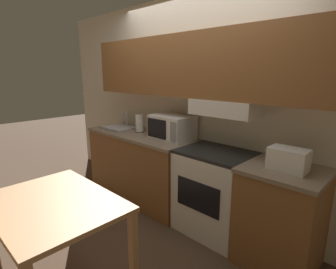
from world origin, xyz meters
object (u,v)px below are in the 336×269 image
paper_towel_roll (140,124)px  toaster (288,159)px  microwave (172,127)px  stove_range (214,192)px  sink_basin (119,127)px  dining_table (54,214)px

paper_towel_roll → toaster: bearing=-2.3°
paper_towel_roll → microwave: bearing=3.4°
stove_range → paper_towel_roll: 1.36m
toaster → sink_basin: (-2.35, 0.03, -0.08)m
dining_table → stove_range: bearing=74.2°
toaster → paper_towel_roll: 1.96m
dining_table → paper_towel_roll: bearing=118.2°
sink_basin → dining_table: size_ratio=0.42×
toaster → sink_basin: size_ratio=0.69×
toaster → microwave: bearing=175.4°
stove_range → toaster: toaster is taller
stove_range → dining_table: stove_range is taller
microwave → dining_table: 1.63m
microwave → sink_basin: 0.97m
toaster → dining_table: size_ratio=0.29×
microwave → paper_towel_roll: 0.57m
stove_range → microwave: size_ratio=1.82×
toaster → paper_towel_roll: (-1.96, 0.08, 0.02)m
sink_basin → microwave: bearing=5.0°
microwave → sink_basin: microwave is taller
sink_basin → dining_table: sink_basin is taller
sink_basin → dining_table: bearing=-50.7°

